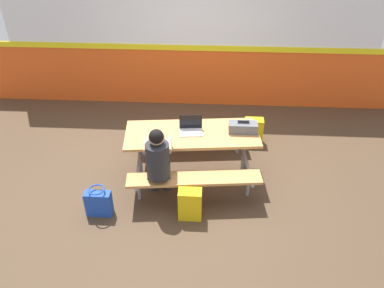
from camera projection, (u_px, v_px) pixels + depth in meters
The scene contains 9 objects.
ground_plane at pixel (182, 174), 5.88m from camera, with size 10.00×10.00×0.02m, color #4C3826.
accent_backdrop at pixel (191, 41), 7.05m from camera, with size 8.00×0.14×2.60m.
picnic_table_main at pixel (192, 143), 5.55m from camera, with size 1.94×1.73×0.74m.
student_nearer at pixel (158, 159), 5.00m from camera, with size 0.39×0.54×1.21m.
laptop_silver at pixel (191, 129), 5.46m from camera, with size 0.34×0.25×0.22m.
toolbox_grey at pixel (243, 127), 5.44m from camera, with size 0.40×0.18×0.18m.
backpack_dark at pixel (253, 131), 6.47m from camera, with size 0.30×0.22×0.44m.
tote_bag_bright at pixel (99, 203), 5.07m from camera, with size 0.34×0.21×0.43m.
satchel_spare at pixel (190, 204), 5.02m from camera, with size 0.30×0.22×0.44m.
Camera 1 is at (0.41, -4.58, 3.69)m, focal length 36.42 mm.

